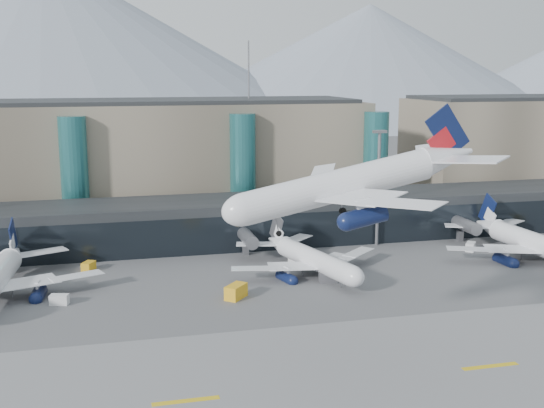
# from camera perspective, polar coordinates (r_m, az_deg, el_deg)

# --- Properties ---
(ground) EXTENTS (900.00, 900.00, 0.00)m
(ground) POSITION_cam_1_polar(r_m,az_deg,el_deg) (101.14, 3.28, -11.12)
(ground) COLOR #515154
(ground) RESTS_ON ground
(runway_strip) EXTENTS (400.00, 40.00, 0.04)m
(runway_strip) POSITION_cam_1_polar(r_m,az_deg,el_deg) (88.15, 6.24, -14.64)
(runway_strip) COLOR slate
(runway_strip) RESTS_ON ground
(runway_markings) EXTENTS (128.00, 1.00, 0.02)m
(runway_markings) POSITION_cam_1_polar(r_m,az_deg,el_deg) (88.14, 6.24, -14.63)
(runway_markings) COLOR gold
(runway_markings) RESTS_ON ground
(concourse) EXTENTS (170.00, 27.00, 10.00)m
(concourse) POSITION_cam_1_polar(r_m,az_deg,el_deg) (153.39, -3.05, -1.44)
(concourse) COLOR black
(concourse) RESTS_ON ground
(terminal_main) EXTENTS (130.00, 30.00, 31.00)m
(terminal_main) POSITION_cam_1_polar(r_m,az_deg,el_deg) (180.86, -12.85, 3.58)
(terminal_main) COLOR gray
(terminal_main) RESTS_ON ground
(terminal_east) EXTENTS (70.00, 30.00, 31.00)m
(terminal_east) POSITION_cam_1_polar(r_m,az_deg,el_deg) (218.65, 20.50, 4.41)
(terminal_east) COLOR gray
(terminal_east) RESTS_ON ground
(teal_towers) EXTENTS (116.40, 19.40, 46.00)m
(teal_towers) POSITION_cam_1_polar(r_m,az_deg,el_deg) (165.69, -9.25, 2.54)
(teal_towers) COLOR #25676A
(teal_towers) RESTS_ON ground
(mountain_ridge) EXTENTS (910.00, 400.00, 110.00)m
(mountain_ridge) POSITION_cam_1_polar(r_m,az_deg,el_deg) (471.51, -8.71, 11.87)
(mountain_ridge) COLOR gray
(mountain_ridge) RESTS_ON ground
(lightmast_mid) EXTENTS (3.00, 1.20, 25.60)m
(lightmast_mid) POSITION_cam_1_polar(r_m,az_deg,el_deg) (150.99, 8.88, 1.89)
(lightmast_mid) COLOR slate
(lightmast_mid) RESTS_ON ground
(hero_jet) EXTENTS (34.35, 35.16, 11.33)m
(hero_jet) POSITION_cam_1_polar(r_m,az_deg,el_deg) (84.86, 7.58, 2.59)
(hero_jet) COLOR white
(hero_jet) RESTS_ON ground
(jet_parked_mid) EXTENTS (32.65, 33.94, 10.90)m
(jet_parked_mid) POSITION_cam_1_polar(r_m,az_deg,el_deg) (131.67, 2.89, -3.93)
(jet_parked_mid) COLOR white
(jet_parked_mid) RESTS_ON ground
(jet_parked_right) EXTENTS (38.67, 37.91, 12.47)m
(jet_parked_right) POSITION_cam_1_polar(r_m,az_deg,el_deg) (151.72, 20.42, -2.38)
(jet_parked_right) COLOR white
(jet_parked_right) RESTS_ON ground
(veh_a) EXTENTS (3.30, 2.35, 1.68)m
(veh_a) POSITION_cam_1_polar(r_m,az_deg,el_deg) (119.60, -17.37, -7.64)
(veh_a) COLOR silver
(veh_a) RESTS_ON ground
(veh_b) EXTENTS (2.94, 3.42, 1.69)m
(veh_b) POSITION_cam_1_polar(r_m,az_deg,el_deg) (137.79, -15.10, -5.04)
(veh_b) COLOR gold
(veh_b) RESTS_ON ground
(veh_c) EXTENTS (3.57, 2.30, 1.84)m
(veh_c) POSITION_cam_1_polar(r_m,az_deg,el_deg) (126.09, 4.71, -6.15)
(veh_c) COLOR #49494E
(veh_c) RESTS_ON ground
(veh_d) EXTENTS (3.30, 3.54, 1.81)m
(veh_d) POSITION_cam_1_polar(r_m,az_deg,el_deg) (153.42, 16.27, -3.44)
(veh_d) COLOR silver
(veh_d) RESTS_ON ground
(veh_g) EXTENTS (2.61, 2.71, 1.39)m
(veh_g) POSITION_cam_1_polar(r_m,az_deg,el_deg) (137.40, 1.91, -4.76)
(veh_g) COLOR silver
(veh_g) RESTS_ON ground
(veh_h) EXTENTS (4.53, 4.75, 2.38)m
(veh_h) POSITION_cam_1_polar(r_m,az_deg,el_deg) (117.29, -3.03, -7.32)
(veh_h) COLOR gold
(veh_h) RESTS_ON ground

